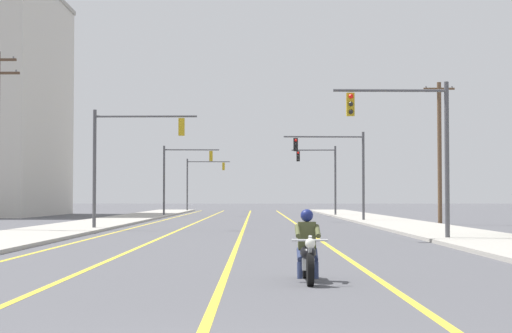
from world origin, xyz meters
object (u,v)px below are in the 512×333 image
Objects in this scene: traffic_signal_mid_left at (177,170)px; traffic_signal_far_left at (196,176)px; motorcycle_with_rider at (304,253)px; traffic_signal_far_right at (320,170)px; traffic_signal_near_right at (411,136)px; traffic_signal_near_left at (121,150)px; traffic_signal_mid_right at (337,162)px; utility_pole_right_far at (436,150)px.

traffic_signal_far_left is (0.04, 24.69, 0.01)m from traffic_signal_mid_left.
traffic_signal_mid_left is at bearing 97.85° from motorcycle_with_rider.
traffic_signal_far_right is at bearing -62.67° from traffic_signal_far_left.
traffic_signal_near_right is 42.54m from traffic_signal_mid_left.
traffic_signal_far_left is (0.13, 54.88, -0.02)m from traffic_signal_near_left.
traffic_signal_near_left is (-7.80, 25.76, 3.54)m from motorcycle_with_rider.
traffic_signal_near_right is 1.00× the size of traffic_signal_mid_right.
traffic_signal_near_left is at bearing 141.24° from traffic_signal_near_right.
traffic_signal_mid_right and traffic_signal_far_right have the same top height.
traffic_signal_far_right is at bearing 89.51° from traffic_signal_mid_right.
traffic_signal_near_left is at bearing -130.90° from traffic_signal_mid_right.
utility_pole_right_far is at bearing -76.22° from traffic_signal_far_right.
traffic_signal_mid_right is 20.05m from traffic_signal_mid_left.
traffic_signal_near_left is 19.16m from traffic_signal_mid_right.
traffic_signal_near_left is 1.00× the size of traffic_signal_mid_right.
traffic_signal_near_right is at bearing -89.13° from traffic_signal_mid_right.
motorcycle_with_rider is at bearing -73.16° from traffic_signal_near_left.
traffic_signal_mid_right is at bearing 90.87° from traffic_signal_near_right.
motorcycle_with_rider is at bearing -82.15° from traffic_signal_mid_left.
traffic_signal_near_left is 0.70× the size of utility_pole_right_far.
traffic_signal_mid_right is 8.16m from utility_pole_right_far.
traffic_signal_near_left is 54.88m from traffic_signal_far_left.
utility_pole_right_far reaches higher than traffic_signal_near_left.
traffic_signal_far_left is (-7.67, 80.64, 3.53)m from motorcycle_with_rider.
utility_pole_right_far is (5.17, 18.89, 0.51)m from traffic_signal_near_right.
traffic_signal_mid_left is (-7.71, 55.95, 3.51)m from motorcycle_with_rider.
motorcycle_with_rider is 81.08m from traffic_signal_far_left.
traffic_signal_mid_left is at bearing -90.10° from traffic_signal_far_left.
traffic_signal_mid_left is at bearing 107.55° from traffic_signal_near_right.
motorcycle_with_rider is 27.15m from traffic_signal_near_left.
utility_pole_right_far is (17.96, -46.36, 0.47)m from traffic_signal_far_left.
traffic_signal_far_right is at bearing 67.49° from traffic_signal_near_left.
traffic_signal_near_left is 20.00m from utility_pole_right_far.
traffic_signal_near_right is 1.00× the size of traffic_signal_far_left.
traffic_signal_near_left is 30.19m from traffic_signal_mid_left.
traffic_signal_mid_right reaches higher than motorcycle_with_rider.
motorcycle_with_rider is 0.35× the size of traffic_signal_near_left.
traffic_signal_near_right and traffic_signal_far_left have the same top height.
traffic_signal_near_right and traffic_signal_near_left have the same top height.
traffic_signal_mid_left is 1.00× the size of traffic_signal_far_left.
traffic_signal_near_right is at bearing -105.32° from utility_pole_right_far.
traffic_signal_near_left and traffic_signal_mid_right have the same top height.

